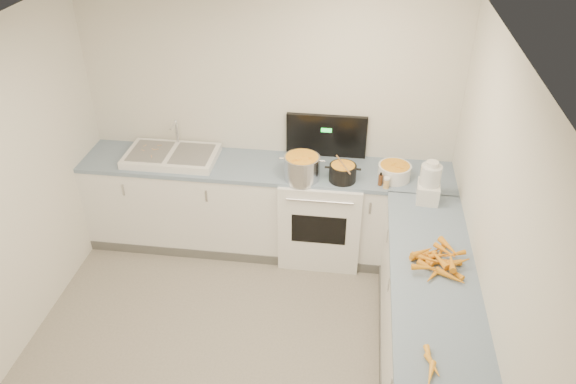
# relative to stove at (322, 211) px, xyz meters

# --- Properties ---
(floor) EXTENTS (3.50, 4.00, 0.00)m
(floor) POSITION_rel_stove_xyz_m (-0.55, -1.69, -0.47)
(floor) COLOR gray
(floor) RESTS_ON ground
(ceiling) EXTENTS (3.50, 4.00, 0.00)m
(ceiling) POSITION_rel_stove_xyz_m (-0.55, -1.69, 2.03)
(ceiling) COLOR silver
(ceiling) RESTS_ON ground
(wall_back) EXTENTS (3.50, 0.00, 2.50)m
(wall_back) POSITION_rel_stove_xyz_m (-0.55, 0.31, 0.78)
(wall_back) COLOR silver
(wall_back) RESTS_ON ground
(wall_right) EXTENTS (0.00, 4.00, 2.50)m
(wall_right) POSITION_rel_stove_xyz_m (1.20, -1.69, 0.78)
(wall_right) COLOR silver
(wall_right) RESTS_ON ground
(counter_back) EXTENTS (3.50, 0.62, 0.94)m
(counter_back) POSITION_rel_stove_xyz_m (-0.55, 0.01, -0.00)
(counter_back) COLOR white
(counter_back) RESTS_ON ground
(counter_right) EXTENTS (0.62, 2.20, 0.94)m
(counter_right) POSITION_rel_stove_xyz_m (0.90, -1.39, -0.00)
(counter_right) COLOR white
(counter_right) RESTS_ON ground
(stove) EXTENTS (0.76, 0.65, 1.36)m
(stove) POSITION_rel_stove_xyz_m (0.00, 0.00, 0.00)
(stove) COLOR white
(stove) RESTS_ON ground
(sink) EXTENTS (0.86, 0.52, 0.31)m
(sink) POSITION_rel_stove_xyz_m (-1.45, 0.02, 0.50)
(sink) COLOR white
(sink) RESTS_ON counter_back
(steel_pot) EXTENTS (0.34, 0.34, 0.24)m
(steel_pot) POSITION_rel_stove_xyz_m (-0.18, -0.16, 0.56)
(steel_pot) COLOR silver
(steel_pot) RESTS_ON stove
(black_pot) EXTENTS (0.28, 0.28, 0.17)m
(black_pot) POSITION_rel_stove_xyz_m (0.18, -0.16, 0.53)
(black_pot) COLOR black
(black_pot) RESTS_ON stove
(wooden_spoon) EXTENTS (0.15, 0.32, 0.01)m
(wooden_spoon) POSITION_rel_stove_xyz_m (0.18, -0.16, 0.63)
(wooden_spoon) COLOR #AD7A47
(wooden_spoon) RESTS_ON black_pot
(mixing_bowl) EXTENTS (0.35, 0.35, 0.14)m
(mixing_bowl) POSITION_rel_stove_xyz_m (0.64, -0.06, 0.53)
(mixing_bowl) COLOR white
(mixing_bowl) RESTS_ON counter_back
(extract_bottle) EXTENTS (0.04, 0.04, 0.10)m
(extract_bottle) POSITION_rel_stove_xyz_m (0.52, -0.19, 0.52)
(extract_bottle) COLOR #593319
(extract_bottle) RESTS_ON counter_back
(spice_jar) EXTENTS (0.05, 0.05, 0.09)m
(spice_jar) POSITION_rel_stove_xyz_m (0.57, -0.23, 0.51)
(spice_jar) COLOR #E5B266
(spice_jar) RESTS_ON counter_back
(food_processor) EXTENTS (0.20, 0.24, 0.37)m
(food_processor) POSITION_rel_stove_xyz_m (0.91, -0.39, 0.63)
(food_processor) COLOR white
(food_processor) RESTS_ON counter_right
(carrot_pile) EXTENTS (0.44, 0.47, 0.10)m
(carrot_pile) POSITION_rel_stove_xyz_m (0.94, -1.23, 0.50)
(carrot_pile) COLOR orange
(carrot_pile) RESTS_ON counter_right
(peeled_carrots) EXTENTS (0.10, 0.29, 0.04)m
(peeled_carrots) POSITION_rel_stove_xyz_m (0.80, -2.19, 0.49)
(peeled_carrots) COLOR #FFA326
(peeled_carrots) RESTS_ON counter_right
(peelings) EXTENTS (0.18, 0.27, 0.01)m
(peelings) POSITION_rel_stove_xyz_m (-1.66, 0.01, 0.54)
(peelings) COLOR tan
(peelings) RESTS_ON sink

